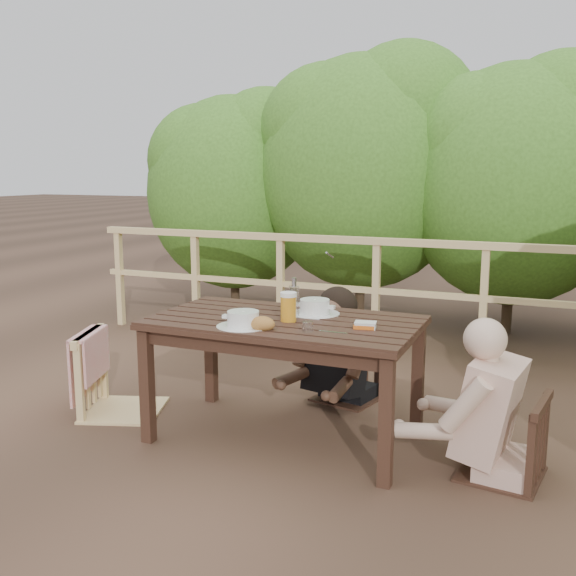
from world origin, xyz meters
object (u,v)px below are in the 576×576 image
at_px(beer_glass, 288,308).
at_px(woman, 350,312).
at_px(chair_right, 505,399).
at_px(bottle, 294,299).
at_px(diner_right, 514,350).
at_px(table, 285,380).
at_px(bread_roll, 262,324).
at_px(soup_far, 315,308).
at_px(tumbler, 308,328).
at_px(chair_far, 348,342).
at_px(soup_near, 243,320).
at_px(butter_tub, 365,326).
at_px(chair_left, 121,337).

bearing_deg(beer_glass, woman, 83.14).
relative_size(chair_right, bottle, 3.36).
xyz_separation_m(woman, diner_right, (1.13, -0.82, 0.06)).
bearing_deg(woman, table, 92.93).
bearing_deg(chair_right, bread_roll, -70.76).
distance_m(soup_far, tumbler, 0.45).
relative_size(chair_far, bottle, 3.27).
xyz_separation_m(table, tumbler, (0.24, -0.24, 0.39)).
distance_m(table, chair_far, 0.79).
distance_m(chair_right, soup_far, 1.20).
height_order(soup_near, tumbler, soup_near).
bearing_deg(table, diner_right, -1.01).
relative_size(chair_far, beer_glass, 4.50).
distance_m(table, soup_far, 0.47).
relative_size(table, bread_roll, 10.83).
xyz_separation_m(table, woman, (0.14, 0.80, 0.26)).
xyz_separation_m(chair_right, woman, (-1.10, 0.82, 0.20)).
bearing_deg(chair_far, diner_right, -22.08).
height_order(table, chair_right, chair_right).
xyz_separation_m(diner_right, tumbler, (-1.04, -0.21, 0.06)).
bearing_deg(chair_right, table, -83.00).
bearing_deg(soup_far, bread_roll, -104.82).
height_order(bread_roll, butter_tub, bread_roll).
distance_m(bottle, butter_tub, 0.48).
bearing_deg(beer_glass, chair_left, 179.52).
bearing_deg(table, beer_glass, -45.43).
bearing_deg(soup_near, soup_far, 61.42).
height_order(beer_glass, bottle, bottle).
relative_size(chair_left, soup_near, 3.40).
bearing_deg(table, soup_far, 61.28).
distance_m(chair_far, woman, 0.21).
relative_size(chair_right, soup_near, 2.82).
bearing_deg(soup_near, bread_roll, -6.60).
distance_m(diner_right, bottle, 1.25).
distance_m(soup_near, bread_roll, 0.13).
bearing_deg(bottle, butter_tub, -11.35).
height_order(chair_far, diner_right, diner_right).
xyz_separation_m(chair_right, tumbler, (-1.01, -0.21, 0.33)).
distance_m(woman, diner_right, 1.40).
distance_m(tumbler, butter_tub, 0.33).
xyz_separation_m(soup_far, butter_tub, (0.39, -0.24, -0.03)).
relative_size(chair_right, woman, 0.68).
distance_m(bread_roll, butter_tub, 0.56).
relative_size(tumbler, butter_tub, 0.60).
bearing_deg(butter_tub, bread_roll, -165.69).
bearing_deg(woman, chair_left, 45.92).
distance_m(bottle, tumbler, 0.36).
xyz_separation_m(chair_right, bottle, (-1.21, 0.08, 0.42)).
distance_m(chair_far, soup_near, 1.13).
height_order(table, beer_glass, beer_glass).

